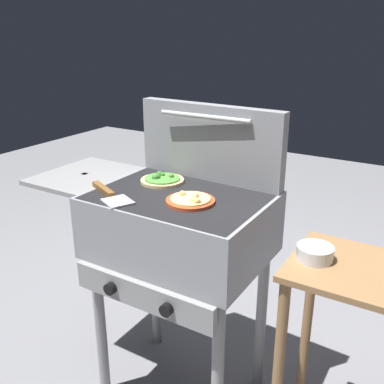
% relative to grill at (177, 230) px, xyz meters
% --- Properties ---
extents(grill, '(0.96, 0.53, 0.90)m').
position_rel_grill_xyz_m(grill, '(0.00, 0.00, 0.00)').
color(grill, gray).
rests_on(grill, ground_plane).
extents(grill_lid_open, '(0.63, 0.09, 0.30)m').
position_rel_grill_xyz_m(grill_lid_open, '(0.01, 0.22, 0.30)').
color(grill_lid_open, gray).
rests_on(grill_lid_open, grill).
extents(pizza_cheese, '(0.17, 0.17, 0.03)m').
position_rel_grill_xyz_m(pizza_cheese, '(0.09, -0.04, 0.15)').
color(pizza_cheese, '#C64723').
rests_on(pizza_cheese, grill).
extents(pizza_veggie, '(0.17, 0.17, 0.04)m').
position_rel_grill_xyz_m(pizza_veggie, '(-0.13, 0.09, 0.15)').
color(pizza_veggie, '#E0C17F').
rests_on(pizza_veggie, grill).
extents(spatula, '(0.26, 0.16, 0.02)m').
position_rel_grill_xyz_m(spatula, '(-0.20, -0.14, 0.15)').
color(spatula, '#B7BABF').
rests_on(spatula, grill).
extents(prep_table, '(0.44, 0.36, 0.79)m').
position_rel_grill_xyz_m(prep_table, '(0.67, 0.00, -0.20)').
color(prep_table, olive).
rests_on(prep_table, ground_plane).
extents(topping_bowl_far, '(0.12, 0.12, 0.04)m').
position_rel_grill_xyz_m(topping_bowl_far, '(0.53, -0.01, 0.05)').
color(topping_bowl_far, silver).
rests_on(topping_bowl_far, prep_table).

